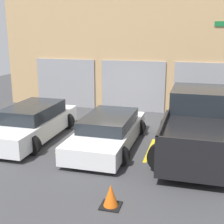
# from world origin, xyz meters

# --- Properties ---
(ground_plane) EXTENTS (28.00, 28.00, 0.00)m
(ground_plane) POSITION_xyz_m (0.00, 0.00, 0.00)
(ground_plane) COLOR #3D3D3F
(shophouse_building) EXTENTS (14.13, 0.68, 5.91)m
(shophouse_building) POSITION_xyz_m (-0.01, 3.29, 2.89)
(shophouse_building) COLOR tan
(shophouse_building) RESTS_ON ground
(pickup_truck) EXTENTS (2.63, 5.07, 1.94)m
(pickup_truck) POSITION_xyz_m (2.94, -1.81, 0.91)
(pickup_truck) COLOR black
(pickup_truck) RESTS_ON ground
(sedan_white) EXTENTS (2.14, 4.60, 1.26)m
(sedan_white) POSITION_xyz_m (-2.94, -2.09, 0.60)
(sedan_white) COLOR white
(sedan_white) RESTS_ON ground
(sedan_side) EXTENTS (2.15, 4.68, 1.10)m
(sedan_side) POSITION_xyz_m (0.00, -2.09, 0.53)
(sedan_side) COLOR white
(sedan_side) RESTS_ON ground
(parking_stripe_left) EXTENTS (0.12, 2.20, 0.01)m
(parking_stripe_left) POSITION_xyz_m (-1.47, -2.12, 0.00)
(parking_stripe_left) COLOR gold
(parking_stripe_left) RESTS_ON ground
(parking_stripe_centre) EXTENTS (0.12, 2.20, 0.01)m
(parking_stripe_centre) POSITION_xyz_m (1.47, -2.12, 0.00)
(parking_stripe_centre) COLOR gold
(parking_stripe_centre) RESTS_ON ground
(traffic_cone) EXTENTS (0.47, 0.47, 0.55)m
(traffic_cone) POSITION_xyz_m (1.14, -5.85, 0.25)
(traffic_cone) COLOR black
(traffic_cone) RESTS_ON ground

